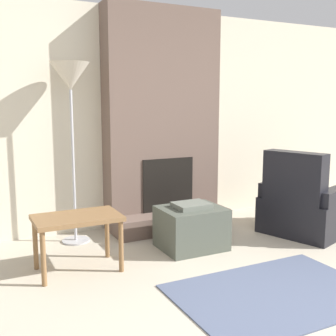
% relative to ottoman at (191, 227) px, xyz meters
% --- Properties ---
extents(wall_back, '(7.80, 0.06, 2.60)m').
position_rel_ottoman_xyz_m(wall_back, '(0.11, 1.10, 1.08)').
color(wall_back, beige).
rests_on(wall_back, ground_plane).
extents(fireplace, '(1.42, 0.62, 2.60)m').
position_rel_ottoman_xyz_m(fireplace, '(0.11, 0.89, 0.98)').
color(fireplace, brown).
rests_on(fireplace, ground_plane).
extents(ottoman, '(0.64, 0.54, 0.48)m').
position_rel_ottoman_xyz_m(ottoman, '(0.00, 0.00, 0.00)').
color(ottoman, '#474C42').
rests_on(ottoman, ground_plane).
extents(armchair, '(1.05, 1.07, 0.97)m').
position_rel_ottoman_xyz_m(armchair, '(1.40, -0.14, 0.07)').
color(armchair, black).
rests_on(armchair, ground_plane).
extents(side_table, '(0.76, 0.48, 0.51)m').
position_rel_ottoman_xyz_m(side_table, '(-1.21, -0.06, 0.21)').
color(side_table, brown).
rests_on(side_table, ground_plane).
extents(floor_lamp_left, '(0.41, 0.41, 1.92)m').
position_rel_ottoman_xyz_m(floor_lamp_left, '(-1.03, 0.74, 1.47)').
color(floor_lamp_left, '#ADADB2').
rests_on(floor_lamp_left, ground_plane).
extents(area_rug, '(1.60, 1.11, 0.01)m').
position_rel_ottoman_xyz_m(area_rug, '(0.08, -1.23, -0.22)').
color(area_rug, '#4C5670').
rests_on(area_rug, ground_plane).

